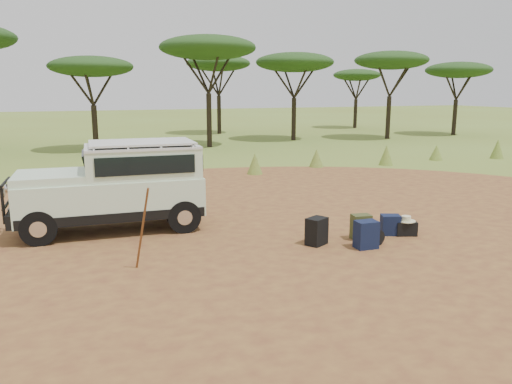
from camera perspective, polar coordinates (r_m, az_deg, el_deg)
name	(u,v)px	position (r m, az deg, el deg)	size (l,w,h in m)	color
ground	(269,248)	(10.16, 1.51, -6.40)	(140.00, 140.00, 0.00)	olive
dirt_clearing	(269,248)	(10.16, 1.51, -6.38)	(23.00, 23.00, 0.01)	olive
grass_fringe	(178,167)	(18.19, -8.95, 2.85)	(36.60, 1.60, 0.90)	olive
acacia_treeline	(141,57)	(29.10, -13.03, 14.79)	(46.70, 13.20, 6.26)	black
safari_vehicle	(118,188)	(11.66, -15.54, 0.44)	(4.23, 1.88, 2.00)	silver
walking_staff	(142,229)	(8.91, -12.87, -4.17)	(0.04, 0.04, 1.59)	brown
backpack_black	(317,231)	(10.35, 6.94, -4.49)	(0.42, 0.31, 0.57)	black
backpack_navy	(366,235)	(10.29, 12.48, -4.79)	(0.43, 0.31, 0.57)	#121B38
backpack_olive	(361,227)	(10.87, 11.90, -3.95)	(0.39, 0.28, 0.54)	#424720
duffel_navy	(390,225)	(11.37, 15.10, -3.66)	(0.40, 0.30, 0.45)	#121B38
hard_case	(406,228)	(11.46, 16.72, -3.98)	(0.45, 0.32, 0.32)	black
stuff_sack	(373,236)	(10.65, 13.23, -4.92)	(0.34, 0.34, 0.34)	black
safari_hat	(406,219)	(11.41, 16.78, -3.00)	(0.41, 0.41, 0.12)	beige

